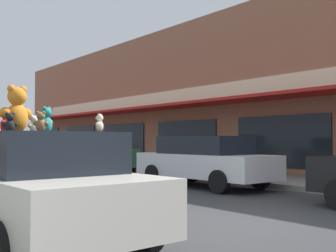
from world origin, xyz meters
name	(u,v)px	position (x,y,z in m)	size (l,w,h in m)	color
ground_plane	(229,222)	(0.00, 0.00, 0.00)	(260.00, 260.00, 0.00)	#333335
storefront_row	(275,103)	(15.16, 10.36, 3.64)	(15.95, 39.20, 7.30)	#9E6047
plush_art_car	(37,186)	(-3.32, 0.48, 0.81)	(2.02, 4.17, 1.55)	beige
teddy_bear_giant	(17,110)	(-3.46, 0.88, 1.88)	(0.52, 0.35, 0.68)	orange
teddy_bear_brown	(41,122)	(-3.35, 0.27, 1.69)	(0.20, 0.18, 0.29)	olive
teddy_bear_pink	(17,125)	(-3.29, 1.37, 1.67)	(0.20, 0.14, 0.26)	pink
teddy_bear_red	(5,122)	(-3.51, 1.22, 1.72)	(0.22, 0.27, 0.36)	red
teddy_bear_teal	(46,120)	(-3.14, 0.59, 1.73)	(0.28, 0.23, 0.38)	teal
teddy_bear_cream	(100,123)	(-2.93, -0.56, 1.66)	(0.15, 0.15, 0.22)	beige
teddy_bear_black	(10,123)	(-3.60, 0.74, 1.68)	(0.21, 0.14, 0.28)	black
teddy_bear_white	(34,124)	(-3.16, 1.00, 1.68)	(0.21, 0.14, 0.27)	white
parked_car_far_center	(204,160)	(3.49, 4.31, 0.83)	(1.91, 4.80, 1.56)	silver
parked_car_far_right	(97,152)	(3.49, 10.97, 0.91)	(1.96, 4.02, 1.72)	#336B3D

